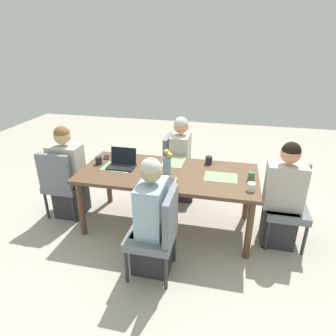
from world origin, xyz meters
TOP-DOWN VIEW (x-y plane):
  - ground_plane at (0.00, 0.00)m, footprint 10.00×10.00m
  - dining_table at (0.00, 0.00)m, footprint 2.03×0.94m
  - chair_head_left_left_near at (-1.36, -0.07)m, footprint 0.44×0.44m
  - person_head_left_left_near at (-1.30, 0.00)m, footprint 0.40×0.36m
  - chair_far_left_mid at (-0.06, 0.81)m, footprint 0.44×0.44m
  - person_far_left_mid at (0.01, 0.75)m, footprint 0.36×0.40m
  - chair_head_right_left_far at (1.34, 0.05)m, footprint 0.44×0.44m
  - person_head_right_left_far at (1.28, -0.02)m, footprint 0.40×0.36m
  - chair_near_right_near at (0.09, -0.80)m, footprint 0.44×0.44m
  - person_near_right_near at (0.01, -0.74)m, footprint 0.36×0.40m
  - flower_vase at (0.00, -0.05)m, footprint 0.11×0.11m
  - placemat_head_left_left_near at (-0.61, 0.00)m, footprint 0.38×0.28m
  - placemat_far_left_mid at (0.00, 0.31)m, footprint 0.26×0.36m
  - placemat_head_right_left_far at (0.60, -0.01)m, footprint 0.36×0.26m
  - placemat_near_right_near at (0.01, -0.31)m, footprint 0.26×0.36m
  - laptop_head_left_left_near at (-0.57, 0.03)m, footprint 0.32×0.22m
  - laptop_near_right_near at (-0.02, -0.33)m, footprint 0.22×0.32m
  - coffee_mug_near_left at (-0.88, 0.04)m, footprint 0.08×0.08m
  - coffee_mug_near_right at (0.43, 0.34)m, footprint 0.08×0.08m
  - coffee_mug_centre_left at (0.92, -0.25)m, footprint 0.09×0.09m
  - coffee_mug_centre_right at (0.92, -0.02)m, footprint 0.07×0.07m
  - phone_black at (-0.87, 0.26)m, footprint 0.11×0.16m

SIDE VIEW (x-z plane):
  - ground_plane at x=0.00m, z-range 0.00..0.00m
  - chair_head_left_left_near at x=-1.36m, z-range 0.05..0.95m
  - chair_far_left_mid at x=-0.06m, z-range 0.05..0.95m
  - chair_head_right_left_far at x=1.34m, z-range 0.05..0.95m
  - chair_near_right_near at x=0.09m, z-range 0.05..0.95m
  - person_head_left_left_near at x=-1.30m, z-range -0.07..1.12m
  - person_far_left_mid at x=0.01m, z-range -0.07..1.12m
  - person_head_right_left_far at x=1.28m, z-range -0.07..1.12m
  - person_near_right_near at x=0.01m, z-range -0.07..1.12m
  - dining_table at x=0.00m, z-range 0.29..1.02m
  - placemat_head_left_left_near at x=-0.61m, z-range 0.73..0.73m
  - placemat_far_left_mid at x=0.00m, z-range 0.73..0.73m
  - placemat_head_right_left_far at x=0.60m, z-range 0.73..0.73m
  - placemat_near_right_near at x=0.01m, z-range 0.73..0.73m
  - phone_black at x=-0.87m, z-range 0.73..0.74m
  - coffee_mug_centre_left at x=0.92m, z-range 0.73..0.81m
  - laptop_near_right_near at x=-0.02m, z-range 0.67..0.87m
  - laptop_head_left_left_near at x=-0.57m, z-range 0.67..0.88m
  - coffee_mug_near_left at x=-0.88m, z-range 0.73..0.82m
  - coffee_mug_near_right at x=0.43m, z-range 0.73..0.83m
  - coffee_mug_centre_right at x=0.92m, z-range 0.73..0.83m
  - flower_vase at x=0.00m, z-range 0.72..1.02m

